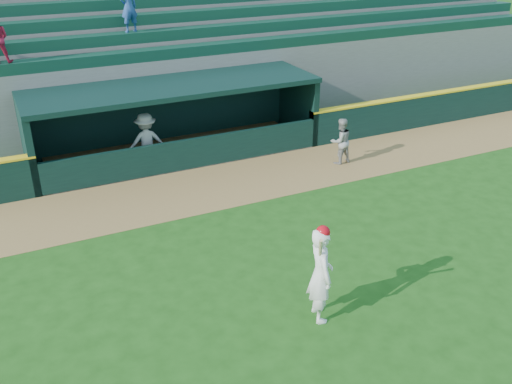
{
  "coord_description": "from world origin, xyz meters",
  "views": [
    {
      "loc": [
        -5.35,
        -9.5,
        7.26
      ],
      "look_at": [
        0.0,
        1.6,
        1.3
      ],
      "focal_mm": 40.0,
      "sensor_mm": 36.0,
      "label": 1
    }
  ],
  "objects": [
    {
      "name": "dugout_player_inside",
      "position": [
        -1.17,
        7.09,
        0.91
      ],
      "size": [
        1.22,
        0.75,
        1.82
      ],
      "primitive_type": "imported",
      "rotation": [
        0.0,
        0.0,
        3.08
      ],
      "color": "#A6A6A1",
      "rests_on": "ground"
    },
    {
      "name": "batter_at_plate",
      "position": [
        -0.21,
        -1.71,
        1.04
      ],
      "size": [
        0.65,
        0.86,
        2.1
      ],
      "color": "white",
      "rests_on": "ground"
    },
    {
      "name": "field_wall_right",
      "position": [
        12.25,
        6.55,
        0.6
      ],
      "size": [
        15.5,
        0.3,
        1.2
      ],
      "primitive_type": "cube",
      "color": "black",
      "rests_on": "ground"
    },
    {
      "name": "wall_stripe_right",
      "position": [
        12.25,
        6.55,
        1.23
      ],
      "size": [
        15.5,
        0.32,
        0.06
      ],
      "primitive_type": "cube",
      "color": "yellow",
      "rests_on": "field_wall_right"
    },
    {
      "name": "ground",
      "position": [
        0.0,
        0.0,
        0.0
      ],
      "size": [
        120.0,
        120.0,
        0.0
      ],
      "primitive_type": "plane",
      "color": "#1A4912",
      "rests_on": "ground"
    },
    {
      "name": "stands",
      "position": [
        -0.01,
        12.56,
        2.4
      ],
      "size": [
        34.5,
        6.27,
        6.68
      ],
      "color": "slate",
      "rests_on": "ground"
    },
    {
      "name": "dugout",
      "position": [
        0.0,
        8.0,
        1.36
      ],
      "size": [
        9.4,
        2.8,
        2.46
      ],
      "color": "#60605C",
      "rests_on": "ground"
    },
    {
      "name": "dugout_player_front",
      "position": [
        4.58,
        4.83,
        0.76
      ],
      "size": [
        0.76,
        0.6,
        1.51
      ],
      "primitive_type": "imported",
      "rotation": [
        0.0,
        0.0,
        3.18
      ],
      "color": "gray",
      "rests_on": "ground"
    },
    {
      "name": "warning_track",
      "position": [
        0.0,
        4.9,
        0.01
      ],
      "size": [
        40.0,
        3.0,
        0.01
      ],
      "primitive_type": "cube",
      "color": "olive",
      "rests_on": "ground"
    }
  ]
}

